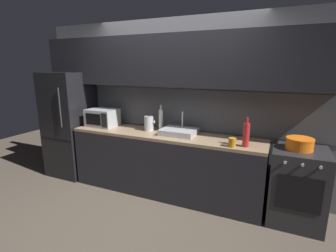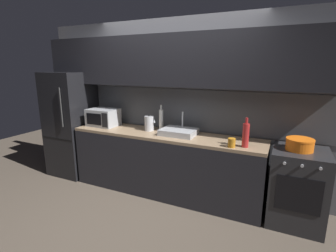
{
  "view_description": "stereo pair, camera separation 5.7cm",
  "coord_description": "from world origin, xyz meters",
  "px_view_note": "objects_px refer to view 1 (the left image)",
  "views": [
    {
      "loc": [
        1.47,
        -2.22,
        1.83
      ],
      "look_at": [
        0.06,
        0.9,
        1.01
      ],
      "focal_mm": 27.0,
      "sensor_mm": 36.0,
      "label": 1
    },
    {
      "loc": [
        1.52,
        -2.19,
        1.83
      ],
      "look_at": [
        0.06,
        0.9,
        1.01
      ],
      "focal_mm": 27.0,
      "sensor_mm": 36.0,
      "label": 2
    }
  ],
  "objects_px": {
    "wine_bottle_white": "(161,120)",
    "mug_amber": "(232,142)",
    "refrigerator": "(70,124)",
    "microwave": "(102,118)",
    "cooking_pot": "(300,144)",
    "wine_bottle_red": "(246,135)",
    "oven_range": "(297,186)",
    "kettle": "(149,123)"
  },
  "relations": [
    {
      "from": "wine_bottle_red",
      "to": "mug_amber",
      "type": "bearing_deg",
      "value": -151.89
    },
    {
      "from": "oven_range",
      "to": "cooking_pot",
      "type": "relative_size",
      "value": 3.03
    },
    {
      "from": "oven_range",
      "to": "wine_bottle_white",
      "type": "distance_m",
      "value": 1.97
    },
    {
      "from": "wine_bottle_white",
      "to": "mug_amber",
      "type": "height_order",
      "value": "wine_bottle_white"
    },
    {
      "from": "oven_range",
      "to": "wine_bottle_white",
      "type": "bearing_deg",
      "value": 174.88
    },
    {
      "from": "oven_range",
      "to": "microwave",
      "type": "xyz_separation_m",
      "value": [
        -2.82,
        0.02,
        0.58
      ]
    },
    {
      "from": "microwave",
      "to": "mug_amber",
      "type": "xyz_separation_m",
      "value": [
        2.08,
        -0.24,
        -0.08
      ]
    },
    {
      "from": "microwave",
      "to": "wine_bottle_white",
      "type": "xyz_separation_m",
      "value": [
        0.96,
        0.15,
        0.02
      ]
    },
    {
      "from": "refrigerator",
      "to": "cooking_pot",
      "type": "relative_size",
      "value": 5.84
    },
    {
      "from": "wine_bottle_red",
      "to": "mug_amber",
      "type": "height_order",
      "value": "wine_bottle_red"
    },
    {
      "from": "kettle",
      "to": "mug_amber",
      "type": "bearing_deg",
      "value": -12.25
    },
    {
      "from": "refrigerator",
      "to": "wine_bottle_white",
      "type": "height_order",
      "value": "refrigerator"
    },
    {
      "from": "wine_bottle_red",
      "to": "wine_bottle_white",
      "type": "bearing_deg",
      "value": 166.23
    },
    {
      "from": "kettle",
      "to": "cooking_pot",
      "type": "xyz_separation_m",
      "value": [
        1.98,
        -0.05,
        -0.04
      ]
    },
    {
      "from": "wine_bottle_white",
      "to": "mug_amber",
      "type": "bearing_deg",
      "value": -18.98
    },
    {
      "from": "microwave",
      "to": "wine_bottle_white",
      "type": "distance_m",
      "value": 0.97
    },
    {
      "from": "refrigerator",
      "to": "mug_amber",
      "type": "height_order",
      "value": "refrigerator"
    },
    {
      "from": "microwave",
      "to": "cooking_pot",
      "type": "bearing_deg",
      "value": -0.38
    },
    {
      "from": "microwave",
      "to": "wine_bottle_red",
      "type": "bearing_deg",
      "value": -4.17
    },
    {
      "from": "mug_amber",
      "to": "cooking_pot",
      "type": "xyz_separation_m",
      "value": [
        0.72,
        0.22,
        0.01
      ]
    },
    {
      "from": "kettle",
      "to": "cooking_pot",
      "type": "height_order",
      "value": "kettle"
    },
    {
      "from": "refrigerator",
      "to": "mug_amber",
      "type": "bearing_deg",
      "value": -4.55
    },
    {
      "from": "wine_bottle_red",
      "to": "wine_bottle_white",
      "type": "xyz_separation_m",
      "value": [
        -1.26,
        0.31,
        0.01
      ]
    },
    {
      "from": "refrigerator",
      "to": "kettle",
      "type": "bearing_deg",
      "value": 2.09
    },
    {
      "from": "mug_amber",
      "to": "cooking_pot",
      "type": "bearing_deg",
      "value": 17.02
    },
    {
      "from": "refrigerator",
      "to": "mug_amber",
      "type": "xyz_separation_m",
      "value": [
        2.76,
        -0.22,
        0.09
      ]
    },
    {
      "from": "oven_range",
      "to": "kettle",
      "type": "xyz_separation_m",
      "value": [
        -2.0,
        0.06,
        0.56
      ]
    },
    {
      "from": "microwave",
      "to": "kettle",
      "type": "height_order",
      "value": "microwave"
    },
    {
      "from": "kettle",
      "to": "wine_bottle_red",
      "type": "xyz_separation_m",
      "value": [
        1.4,
        -0.2,
        0.04
      ]
    },
    {
      "from": "cooking_pot",
      "to": "wine_bottle_red",
      "type": "bearing_deg",
      "value": -165.97
    },
    {
      "from": "refrigerator",
      "to": "cooking_pot",
      "type": "distance_m",
      "value": 3.47
    },
    {
      "from": "kettle",
      "to": "cooking_pot",
      "type": "distance_m",
      "value": 1.98
    },
    {
      "from": "refrigerator",
      "to": "wine_bottle_white",
      "type": "xyz_separation_m",
      "value": [
        1.64,
        0.17,
        0.19
      ]
    },
    {
      "from": "refrigerator",
      "to": "oven_range",
      "type": "height_order",
      "value": "refrigerator"
    },
    {
      "from": "microwave",
      "to": "cooking_pot",
      "type": "relative_size",
      "value": 1.55
    },
    {
      "from": "microwave",
      "to": "kettle",
      "type": "bearing_deg",
      "value": 2.53
    },
    {
      "from": "kettle",
      "to": "wine_bottle_red",
      "type": "relative_size",
      "value": 0.68
    },
    {
      "from": "oven_range",
      "to": "wine_bottle_white",
      "type": "xyz_separation_m",
      "value": [
        -1.86,
        0.17,
        0.61
      ]
    },
    {
      "from": "kettle",
      "to": "wine_bottle_white",
      "type": "bearing_deg",
      "value": 38.11
    },
    {
      "from": "kettle",
      "to": "wine_bottle_red",
      "type": "height_order",
      "value": "wine_bottle_red"
    },
    {
      "from": "oven_range",
      "to": "wine_bottle_red",
      "type": "bearing_deg",
      "value": -166.72
    },
    {
      "from": "wine_bottle_red",
      "to": "cooking_pot",
      "type": "relative_size",
      "value": 1.18
    }
  ]
}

